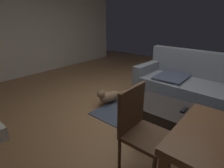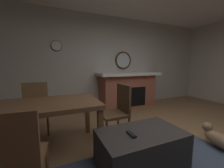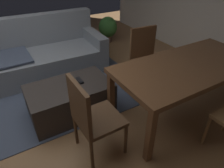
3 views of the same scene
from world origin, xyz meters
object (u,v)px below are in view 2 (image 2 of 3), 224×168
at_px(small_dog, 217,137).
at_px(wall_clock, 57,46).
at_px(ottoman_coffee_table, 141,148).
at_px(round_wall_mirror, 123,60).
at_px(fireplace, 127,89).
at_px(dining_chair_north, 13,157).
at_px(dining_chair_south, 36,104).
at_px(tv_remote, 131,134).
at_px(dining_chair_west, 118,108).
at_px(dining_table, 28,110).

height_order(small_dog, wall_clock, wall_clock).
height_order(ottoman_coffee_table, wall_clock, wall_clock).
xyz_separation_m(round_wall_mirror, ottoman_coffee_table, (1.11, 2.59, -1.19)).
relative_size(fireplace, dining_chair_north, 2.03).
bearing_deg(dining_chair_south, fireplace, -163.22).
height_order(tv_remote, wall_clock, wall_clock).
bearing_deg(tv_remote, dining_chair_north, 4.06).
bearing_deg(dining_chair_north, dining_chair_west, -148.02).
distance_m(dining_table, wall_clock, 2.20).
xyz_separation_m(dining_chair_west, small_dog, (-1.24, 0.91, -0.36)).
relative_size(ottoman_coffee_table, tv_remote, 6.63).
bearing_deg(dining_table, fireplace, -147.03).
distance_m(dining_chair_south, dining_chair_west, 1.57).
xyz_separation_m(dining_chair_south, dining_chair_west, (-1.33, 0.84, 0.00)).
distance_m(dining_table, small_dog, 2.78).
relative_size(round_wall_mirror, dining_chair_west, 0.60).
distance_m(dining_chair_north, small_dog, 2.61).
distance_m(tv_remote, dining_chair_north, 1.15).
height_order(dining_chair_south, wall_clock, wall_clock).
xyz_separation_m(tv_remote, dining_chair_south, (1.14, -1.61, 0.07)).
distance_m(ottoman_coffee_table, dining_table, 1.56).
distance_m(round_wall_mirror, dining_chair_north, 3.73).
relative_size(tv_remote, wall_clock, 0.58).
relative_size(tv_remote, dining_table, 0.08).
relative_size(dining_chair_north, wall_clock, 3.39).
xyz_separation_m(ottoman_coffee_table, dining_table, (1.30, -0.74, 0.45)).
bearing_deg(tv_remote, small_dog, 175.28).
relative_size(round_wall_mirror, dining_chair_south, 0.60).
relative_size(dining_chair_south, dining_chair_west, 1.00).
xyz_separation_m(dining_chair_north, dining_chair_south, (-0.01, -1.67, 0.00)).
bearing_deg(dining_chair_north, wall_clock, -100.00).
height_order(tv_remote, dining_chair_north, dining_chair_north).
bearing_deg(fireplace, dining_chair_north, 44.77).
bearing_deg(wall_clock, dining_chair_north, 80.00).
bearing_deg(wall_clock, dining_chair_south, 65.31).
bearing_deg(small_dog, round_wall_mirror, -86.57).
relative_size(fireplace, dining_table, 1.00).
bearing_deg(small_dog, fireplace, -86.18).
xyz_separation_m(dining_chair_south, wall_clock, (-0.47, -1.01, 1.24)).
bearing_deg(tv_remote, dining_table, -33.45).
distance_m(dining_chair_north, dining_chair_west, 1.58).
bearing_deg(ottoman_coffee_table, dining_table, -29.62).
height_order(dining_chair_north, wall_clock, wall_clock).
xyz_separation_m(dining_chair_west, wall_clock, (0.87, -1.85, 1.24)).
height_order(fireplace, ottoman_coffee_table, fireplace).
height_order(tv_remote, small_dog, tv_remote).
relative_size(tv_remote, dining_chair_south, 0.17).
bearing_deg(dining_chair_south, dining_chair_west, 147.96).
height_order(dining_table, dining_chair_south, dining_chair_south).
height_order(tv_remote, dining_chair_west, dining_chair_west).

